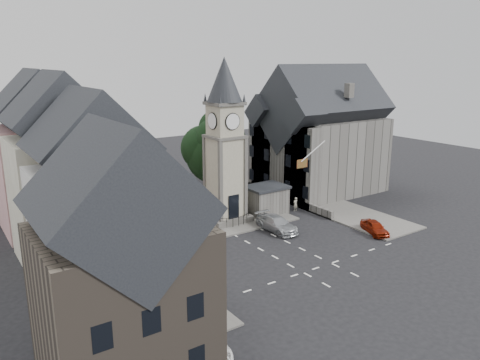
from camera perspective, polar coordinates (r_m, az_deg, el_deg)
ground at (r=41.86m, az=4.19°, el=-7.99°), size 120.00×120.00×0.00m
pavement_west at (r=41.20m, az=-15.20°, el=-8.76°), size 6.00×30.00×0.14m
pavement_east at (r=54.98m, az=8.83°, el=-2.51°), size 6.00×26.00×0.14m
central_island at (r=48.69m, az=-0.29°, el=-4.57°), size 10.00×8.00×0.16m
road_markings at (r=38.09m, az=9.42°, el=-10.51°), size 20.00×8.00×0.01m
clock_tower at (r=45.87m, az=-1.85°, el=4.62°), size 4.86×4.86×16.25m
stone_shelter at (r=49.69m, az=3.19°, el=-2.41°), size 4.30×3.30×3.08m
town_tree at (r=51.30m, az=-2.97°, el=4.36°), size 7.20×7.20×10.80m
warning_sign_post at (r=43.63m, az=-3.53°, el=-4.18°), size 0.70×0.19×2.85m
terrace_pink at (r=47.90m, az=-23.12°, el=2.00°), size 8.10×7.60×12.80m
terrace_cream at (r=40.25m, az=-20.78°, el=0.03°), size 8.10×7.60×12.80m
terrace_tudor at (r=32.88m, az=-17.32°, el=-3.51°), size 8.10×7.60×12.00m
building_sw_stone at (r=24.75m, az=-14.16°, el=-11.40°), size 8.60×7.60×10.40m
backdrop_west at (r=60.62m, az=-21.98°, el=2.03°), size 20.00×10.00×8.00m
east_building at (r=58.09m, az=9.65°, el=4.66°), size 14.40×11.40×12.60m
east_boundary_wall at (r=54.51m, az=5.25°, el=-2.12°), size 0.40×16.00×0.90m
flagpole at (r=47.82m, az=8.89°, el=3.49°), size 3.68×0.10×2.74m
car_west_blue at (r=33.81m, az=-8.51°, el=-12.53°), size 4.47×3.29×1.42m
car_west_silver at (r=33.09m, az=-7.82°, el=-13.08°), size 4.72×3.27×1.48m
car_west_grey at (r=43.18m, az=-14.21°, el=-6.68°), size 5.24×2.62×1.42m
car_island_silver at (r=42.23m, az=-5.54°, el=-6.68°), size 3.60×4.91×1.54m
car_island_east at (r=45.09m, az=4.50°, el=-5.34°), size 2.07×4.95×1.43m
car_east_red at (r=46.10m, az=16.10°, el=-5.56°), size 2.66×3.92×1.24m
van_sw_white at (r=27.66m, az=-4.53°, el=-19.03°), size 3.63×5.59×1.43m
pedestrian at (r=51.07m, az=6.77°, el=-2.94°), size 0.57×0.39×1.53m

